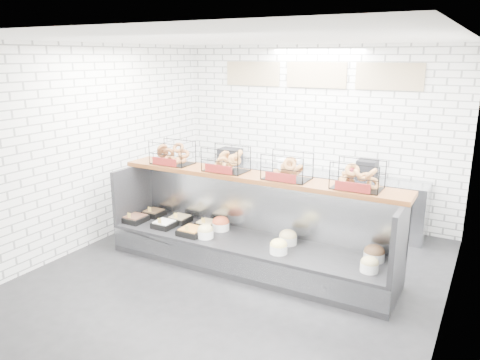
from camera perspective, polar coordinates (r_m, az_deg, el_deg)
The scene contains 5 objects.
ground at distance 6.31m, azimuth -0.42°, elevation -11.57°, with size 5.50×5.50×0.00m, color black.
room_shell at distance 6.22m, azimuth 2.29°, elevation 7.92°, with size 5.02×5.51×3.01m.
display_case at distance 6.46m, azimuth 0.99°, elevation -7.76°, with size 4.00×0.90×1.20m.
bagel_shelf at distance 6.27m, azimuth 1.85°, elevation 1.65°, with size 4.10×0.50×0.40m.
prep_counter at distance 8.20m, azimuth 7.91°, elevation -1.83°, with size 4.00×0.60×1.20m.
Camera 1 is at (2.78, -4.91, 2.82)m, focal length 35.00 mm.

